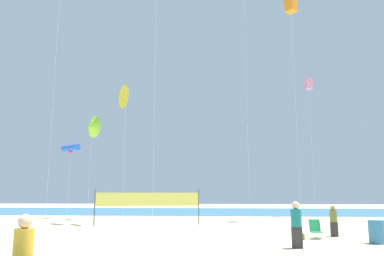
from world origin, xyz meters
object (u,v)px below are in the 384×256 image
(kite_lime_delta, at_px, (92,127))
(beachgoer_olive_shirt, at_px, (334,220))
(beachgoer_teal_shirt, at_px, (296,223))
(kite_orange_box, at_px, (291,5))
(mother_figure, at_px, (23,255))
(folding_beach_chair, at_px, (315,229))
(trash_barrel, at_px, (377,232))
(volleyball_net, at_px, (148,201))
(kite_blue_tube, at_px, (71,148))
(beach_handbag, at_px, (300,237))
(kite_pink_box, at_px, (309,84))
(kite_yellow_delta, at_px, (126,97))

(kite_lime_delta, bearing_deg, beachgoer_olive_shirt, -25.27)
(beachgoer_teal_shirt, bearing_deg, kite_orange_box, 81.81)
(mother_figure, xyz_separation_m, folding_beach_chair, (8.41, 11.35, -0.45))
(mother_figure, bearing_deg, beachgoer_teal_shirt, 43.55)
(kite_orange_box, height_order, kite_lime_delta, kite_orange_box)
(beachgoer_olive_shirt, height_order, trash_barrel, beachgoer_olive_shirt)
(volleyball_net, bearing_deg, beachgoer_olive_shirt, -29.13)
(kite_orange_box, xyz_separation_m, kite_blue_tube, (-20.07, 1.72, -12.35))
(beachgoer_teal_shirt, distance_m, beach_handbag, 2.96)
(trash_barrel, height_order, kite_blue_tube, kite_blue_tube)
(kite_pink_box, bearing_deg, kite_yellow_delta, -147.16)
(mother_figure, relative_size, kite_yellow_delta, 0.17)
(folding_beach_chair, height_order, kite_yellow_delta, kite_yellow_delta)
(beachgoer_olive_shirt, relative_size, kite_blue_tube, 0.24)
(mother_figure, height_order, kite_lime_delta, kite_lime_delta)
(folding_beach_chair, distance_m, beach_handbag, 1.02)
(trash_barrel, xyz_separation_m, beach_handbag, (-3.02, 1.09, -0.35))
(beachgoer_olive_shirt, distance_m, folding_beach_chair, 1.58)
(folding_beach_chair, xyz_separation_m, kite_yellow_delta, (-11.52, 8.01, 8.79))
(volleyball_net, bearing_deg, kite_yellow_delta, 152.40)
(mother_figure, distance_m, kite_lime_delta, 21.29)
(beachgoer_olive_shirt, relative_size, volleyball_net, 0.22)
(beachgoer_teal_shirt, relative_size, trash_barrel, 1.84)
(trash_barrel, xyz_separation_m, kite_blue_tube, (-20.41, 15.98, 5.73))
(kite_yellow_delta, height_order, kite_blue_tube, kite_yellow_delta)
(trash_barrel, bearing_deg, kite_yellow_delta, 144.98)
(beachgoer_olive_shirt, height_order, kite_orange_box, kite_orange_box)
(kite_pink_box, distance_m, kite_orange_box, 8.36)
(beachgoer_olive_shirt, distance_m, kite_blue_tube, 24.13)
(folding_beach_chair, height_order, beach_handbag, folding_beach_chair)
(mother_figure, bearing_deg, trash_barrel, 36.72)
(kite_lime_delta, bearing_deg, trash_barrel, -31.07)
(folding_beach_chair, xyz_separation_m, kite_orange_box, (1.86, 12.65, 18.11))
(volleyball_net, distance_m, kite_lime_delta, 7.26)
(mother_figure, relative_size, trash_barrel, 1.74)
(volleyball_net, relative_size, kite_blue_tube, 1.06)
(beachgoer_teal_shirt, height_order, beachgoer_olive_shirt, beachgoer_teal_shirt)
(beach_handbag, distance_m, kite_lime_delta, 17.35)
(beach_handbag, distance_m, kite_yellow_delta, 16.44)
(beachgoer_olive_shirt, height_order, beach_handbag, beachgoer_olive_shirt)
(folding_beach_chair, height_order, kite_pink_box, kite_pink_box)
(folding_beach_chair, bearing_deg, beachgoer_teal_shirt, -133.85)
(volleyball_net, bearing_deg, kite_lime_delta, 164.56)
(kite_yellow_delta, distance_m, kite_lime_delta, 3.40)
(beachgoer_olive_shirt, height_order, kite_lime_delta, kite_lime_delta)
(beachgoer_olive_shirt, distance_m, volleyball_net, 12.21)
(kite_blue_tube, bearing_deg, volleyball_net, -40.42)
(kite_pink_box, distance_m, kite_yellow_delta, 19.21)
(beachgoer_olive_shirt, relative_size, beach_handbag, 4.37)
(mother_figure, bearing_deg, volleyball_net, 87.57)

